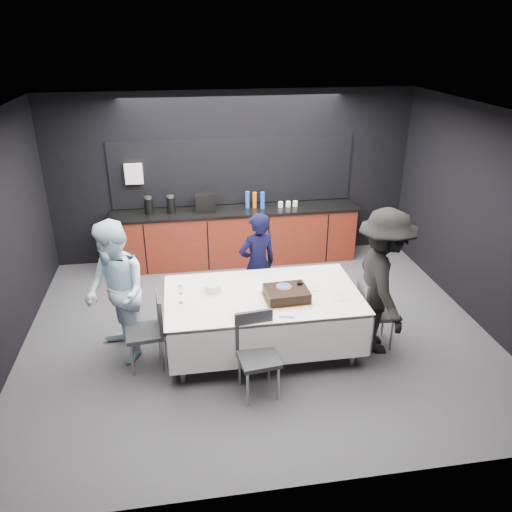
{
  "coord_description": "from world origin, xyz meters",
  "views": [
    {
      "loc": [
        -0.9,
        -5.54,
        3.69
      ],
      "look_at": [
        0.0,
        0.1,
        1.05
      ],
      "focal_mm": 35.0,
      "sensor_mm": 36.0,
      "label": 1
    }
  ],
  "objects": [
    {
      "name": "ground",
      "position": [
        0.0,
        0.0,
        0.0
      ],
      "size": [
        6.0,
        6.0,
        0.0
      ],
      "primitive_type": "plane",
      "color": "#46464B",
      "rests_on": "ground"
    },
    {
      "name": "room_shell",
      "position": [
        0.0,
        0.0,
        1.86
      ],
      "size": [
        6.04,
        5.04,
        2.82
      ],
      "color": "white",
      "rests_on": "ground"
    },
    {
      "name": "kitchenette",
      "position": [
        -0.02,
        2.22,
        0.54
      ],
      "size": [
        4.1,
        0.64,
        2.05
      ],
      "color": "#58180E",
      "rests_on": "ground"
    },
    {
      "name": "party_table",
      "position": [
        0.0,
        -0.4,
        0.64
      ],
      "size": [
        2.32,
        1.32,
        0.78
      ],
      "color": "#99999E",
      "rests_on": "ground"
    },
    {
      "name": "cake_assembly",
      "position": [
        0.26,
        -0.56,
        0.85
      ],
      "size": [
        0.55,
        0.46,
        0.17
      ],
      "color": "gold",
      "rests_on": "party_table"
    },
    {
      "name": "plate_stack",
      "position": [
        -0.58,
        -0.25,
        0.83
      ],
      "size": [
        0.2,
        0.2,
        0.1
      ],
      "primitive_type": "cylinder",
      "color": "white",
      "rests_on": "party_table"
    },
    {
      "name": "loose_plate_near",
      "position": [
        -0.35,
        -0.82,
        0.78
      ],
      "size": [
        0.2,
        0.2,
        0.01
      ],
      "primitive_type": "cylinder",
      "color": "white",
      "rests_on": "party_table"
    },
    {
      "name": "loose_plate_right_a",
      "position": [
        0.64,
        -0.34,
        0.78
      ],
      "size": [
        0.22,
        0.22,
        0.01
      ],
      "primitive_type": "cylinder",
      "color": "white",
      "rests_on": "party_table"
    },
    {
      "name": "loose_plate_right_b",
      "position": [
        0.9,
        -0.64,
        0.78
      ],
      "size": [
        0.2,
        0.2,
        0.01
      ],
      "primitive_type": "cylinder",
      "color": "white",
      "rests_on": "party_table"
    },
    {
      "name": "loose_plate_far",
      "position": [
        0.15,
        -0.08,
        0.78
      ],
      "size": [
        0.2,
        0.2,
        0.01
      ],
      "primitive_type": "cylinder",
      "color": "white",
      "rests_on": "party_table"
    },
    {
      "name": "fork_pile",
      "position": [
        0.19,
        -0.93,
        0.79
      ],
      "size": [
        0.19,
        0.15,
        0.03
      ],
      "primitive_type": "cube",
      "rotation": [
        0.0,
        0.0,
        -0.29
      ],
      "color": "white",
      "rests_on": "party_table"
    },
    {
      "name": "champagne_flute",
      "position": [
        -0.97,
        -0.46,
        0.94
      ],
      "size": [
        0.06,
        0.06,
        0.22
      ],
      "color": "white",
      "rests_on": "party_table"
    },
    {
      "name": "chair_left",
      "position": [
        -1.33,
        -0.5,
        0.53
      ],
      "size": [
        0.46,
        0.46,
        0.92
      ],
      "color": "#2D2D32",
      "rests_on": "ground"
    },
    {
      "name": "chair_right",
      "position": [
        1.33,
        -0.5,
        0.53
      ],
      "size": [
        0.45,
        0.45,
        0.92
      ],
      "color": "#2D2D32",
      "rests_on": "ground"
    },
    {
      "name": "chair_near",
      "position": [
        -0.19,
        -1.13,
        0.53
      ],
      "size": [
        0.47,
        0.47,
        0.92
      ],
      "color": "#2D2D32",
      "rests_on": "ground"
    },
    {
      "name": "person_center",
      "position": [
        0.08,
        0.47,
        0.74
      ],
      "size": [
        0.62,
        0.49,
        1.49
      ],
      "primitive_type": "imported",
      "rotation": [
        0.0,
        0.0,
        3.43
      ],
      "color": "black",
      "rests_on": "ground"
    },
    {
      "name": "person_left",
      "position": [
        -1.71,
        -0.26,
        0.87
      ],
      "size": [
        0.96,
        1.05,
        1.74
      ],
      "primitive_type": "imported",
      "rotation": [
        0.0,
        0.0,
        -1.12
      ],
      "color": "#C5E5F8",
      "rests_on": "ground"
    },
    {
      "name": "person_right",
      "position": [
        1.41,
        -0.59,
        0.91
      ],
      "size": [
        0.78,
        1.24,
        1.83
      ],
      "primitive_type": "imported",
      "rotation": [
        0.0,
        0.0,
        1.48
      ],
      "color": "black",
      "rests_on": "ground"
    }
  ]
}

